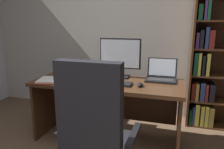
{
  "coord_description": "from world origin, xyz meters",
  "views": [
    {
      "loc": [
        0.71,
        -0.86,
        1.36
      ],
      "look_at": [
        0.04,
        1.36,
        0.81
      ],
      "focal_mm": 35.1,
      "sensor_mm": 36.0,
      "label": 1
    }
  ],
  "objects_px": {
    "open_binder": "(57,80)",
    "pen": "(89,79)",
    "computer_mouse": "(140,85)",
    "notepad": "(87,79)",
    "bookshelf": "(221,52)",
    "office_chair": "(95,140)",
    "reading_stand_with_book": "(88,68)",
    "keyboard": "(112,83)",
    "monitor": "(120,58)",
    "desk": "(110,95)",
    "laptop": "(161,76)"
  },
  "relations": [
    {
      "from": "laptop",
      "to": "bookshelf",
      "type": "bearing_deg",
      "value": 37.63
    },
    {
      "from": "keyboard",
      "to": "reading_stand_with_book",
      "type": "xyz_separation_m",
      "value": [
        -0.44,
        0.39,
        0.06
      ]
    },
    {
      "from": "laptop",
      "to": "pen",
      "type": "xyz_separation_m",
      "value": [
        -0.8,
        -0.23,
        -0.04
      ]
    },
    {
      "from": "desk",
      "to": "reading_stand_with_book",
      "type": "height_order",
      "value": "reading_stand_with_book"
    },
    {
      "from": "bookshelf",
      "to": "open_binder",
      "type": "relative_size",
      "value": 4.22
    },
    {
      "from": "desk",
      "to": "computer_mouse",
      "type": "distance_m",
      "value": 0.48
    },
    {
      "from": "reading_stand_with_book",
      "to": "open_binder",
      "type": "distance_m",
      "value": 0.48
    },
    {
      "from": "reading_stand_with_book",
      "to": "pen",
      "type": "height_order",
      "value": "reading_stand_with_book"
    },
    {
      "from": "computer_mouse",
      "to": "desk",
      "type": "bearing_deg",
      "value": 154.25
    },
    {
      "from": "desk",
      "to": "laptop",
      "type": "height_order",
      "value": "laptop"
    },
    {
      "from": "open_binder",
      "to": "pen",
      "type": "distance_m",
      "value": 0.35
    },
    {
      "from": "laptop",
      "to": "open_binder",
      "type": "height_order",
      "value": "laptop"
    },
    {
      "from": "notepad",
      "to": "pen",
      "type": "bearing_deg",
      "value": 0.0
    },
    {
      "from": "desk",
      "to": "pen",
      "type": "bearing_deg",
      "value": -158.09
    },
    {
      "from": "monitor",
      "to": "laptop",
      "type": "height_order",
      "value": "monitor"
    },
    {
      "from": "keyboard",
      "to": "reading_stand_with_book",
      "type": "distance_m",
      "value": 0.59
    },
    {
      "from": "office_chair",
      "to": "monitor",
      "type": "bearing_deg",
      "value": 95.29
    },
    {
      "from": "laptop",
      "to": "computer_mouse",
      "type": "relative_size",
      "value": 3.24
    },
    {
      "from": "open_binder",
      "to": "office_chair",
      "type": "bearing_deg",
      "value": -58.45
    },
    {
      "from": "desk",
      "to": "bookshelf",
      "type": "height_order",
      "value": "bookshelf"
    },
    {
      "from": "notepad",
      "to": "open_binder",
      "type": "bearing_deg",
      "value": -154.0
    },
    {
      "from": "bookshelf",
      "to": "office_chair",
      "type": "height_order",
      "value": "bookshelf"
    },
    {
      "from": "open_binder",
      "to": "pen",
      "type": "height_order",
      "value": "open_binder"
    },
    {
      "from": "monitor",
      "to": "laptop",
      "type": "distance_m",
      "value": 0.52
    },
    {
      "from": "open_binder",
      "to": "notepad",
      "type": "xyz_separation_m",
      "value": [
        0.3,
        0.15,
        -0.01
      ]
    },
    {
      "from": "open_binder",
      "to": "pen",
      "type": "xyz_separation_m",
      "value": [
        0.32,
        0.15,
        0.0
      ]
    },
    {
      "from": "desk",
      "to": "reading_stand_with_book",
      "type": "xyz_separation_m",
      "value": [
        -0.35,
        0.2,
        0.26
      ]
    },
    {
      "from": "desk",
      "to": "pen",
      "type": "xyz_separation_m",
      "value": [
        -0.22,
        -0.09,
        0.21
      ]
    },
    {
      "from": "desk",
      "to": "bookshelf",
      "type": "bearing_deg",
      "value": 28.04
    },
    {
      "from": "pen",
      "to": "monitor",
      "type": "bearing_deg",
      "value": 36.7
    },
    {
      "from": "pen",
      "to": "open_binder",
      "type": "bearing_deg",
      "value": -155.43
    },
    {
      "from": "computer_mouse",
      "to": "notepad",
      "type": "relative_size",
      "value": 0.5
    },
    {
      "from": "reading_stand_with_book",
      "to": "notepad",
      "type": "distance_m",
      "value": 0.32
    },
    {
      "from": "laptop",
      "to": "reading_stand_with_book",
      "type": "bearing_deg",
      "value": 176.49
    },
    {
      "from": "laptop",
      "to": "reading_stand_with_book",
      "type": "distance_m",
      "value": 0.93
    },
    {
      "from": "desk",
      "to": "reading_stand_with_book",
      "type": "bearing_deg",
      "value": 150.34
    },
    {
      "from": "bookshelf",
      "to": "monitor",
      "type": "relative_size",
      "value": 4.18
    },
    {
      "from": "bookshelf",
      "to": "computer_mouse",
      "type": "distance_m",
      "value": 1.25
    },
    {
      "from": "monitor",
      "to": "notepad",
      "type": "bearing_deg",
      "value": -145.0
    },
    {
      "from": "computer_mouse",
      "to": "monitor",
      "type": "bearing_deg",
      "value": 132.47
    },
    {
      "from": "bookshelf",
      "to": "office_chair",
      "type": "bearing_deg",
      "value": -124.37
    },
    {
      "from": "keyboard",
      "to": "monitor",
      "type": "bearing_deg",
      "value": 90.0
    },
    {
      "from": "keyboard",
      "to": "computer_mouse",
      "type": "distance_m",
      "value": 0.3
    },
    {
      "from": "office_chair",
      "to": "keyboard",
      "type": "distance_m",
      "value": 0.78
    },
    {
      "from": "keyboard",
      "to": "notepad",
      "type": "xyz_separation_m",
      "value": [
        -0.33,
        0.1,
        -0.01
      ]
    },
    {
      "from": "reading_stand_with_book",
      "to": "laptop",
      "type": "bearing_deg",
      "value": -3.51
    },
    {
      "from": "keyboard",
      "to": "computer_mouse",
      "type": "bearing_deg",
      "value": 0.0
    },
    {
      "from": "monitor",
      "to": "open_binder",
      "type": "bearing_deg",
      "value": -149.07
    },
    {
      "from": "bookshelf",
      "to": "reading_stand_with_book",
      "type": "distance_m",
      "value": 1.69
    },
    {
      "from": "laptop",
      "to": "notepad",
      "type": "height_order",
      "value": "laptop"
    }
  ]
}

